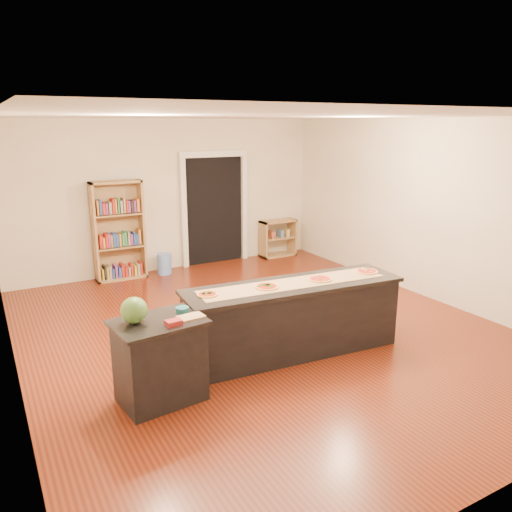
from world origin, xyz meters
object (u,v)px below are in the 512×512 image
low_shelf (278,238)px  waste_bin (164,264)px  side_counter (160,360)px  bookshelf (119,231)px  kitchen_island (293,318)px  watermelon (134,310)px

low_shelf → waste_bin: (-2.54, -0.10, -0.19)m
side_counter → bookshelf: 4.37m
low_shelf → waste_bin: bearing=-177.9°
kitchen_island → waste_bin: bearing=98.5°
bookshelf → low_shelf: (3.31, -0.01, -0.50)m
kitchen_island → low_shelf: 4.63m
side_counter → waste_bin: side_counter is taller
low_shelf → watermelon: 6.02m
watermelon → side_counter: bearing=-14.5°
side_counter → low_shelf: (4.04, 4.28, -0.05)m
kitchen_island → low_shelf: kitchen_island is taller
side_counter → bookshelf: size_ratio=0.49×
low_shelf → watermelon: (-4.25, -4.23, 0.60)m
watermelon → kitchen_island: bearing=5.8°
bookshelf → low_shelf: 3.34m
bookshelf → watermelon: 4.34m
side_counter → bookshelf: bearing=74.6°
side_counter → watermelon: size_ratio=3.35×
bookshelf → watermelon: bearing=-102.5°
bookshelf → low_shelf: bookshelf is taller
low_shelf → waste_bin: 2.54m
waste_bin → side_counter: bearing=-109.7°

